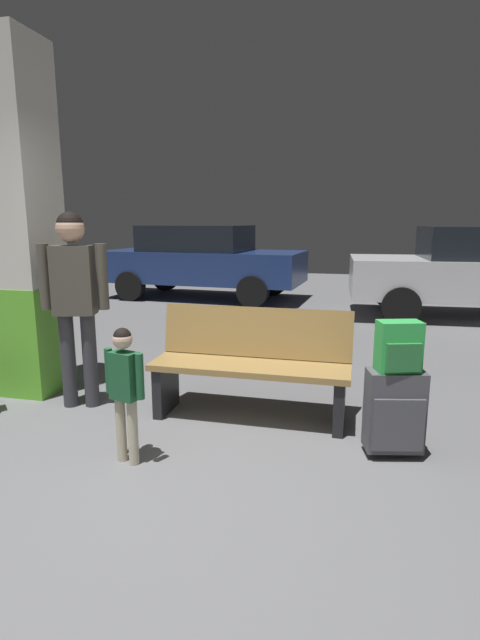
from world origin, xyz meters
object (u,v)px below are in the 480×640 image
object	(u,v)px
child	(125,381)
structural_pillar	(20,225)
backpack_bright	(399,347)
bench	(251,364)
parked_car_far	(202,260)
adult	(74,289)
suitcase	(394,411)

from	to	relation	value
child	structural_pillar	bearing A→B (deg)	143.77
backpack_bright	bench	bearing A→B (deg)	157.53
structural_pillar	child	distance (m)	2.15
structural_pillar	bench	world-z (taller)	structural_pillar
child	parked_car_far	size ratio (longest dim) A/B	0.22
structural_pillar	parked_car_far	size ratio (longest dim) A/B	0.74
structural_pillar	backpack_bright	bearing A→B (deg)	-10.70
parked_car_far	adult	bearing A→B (deg)	-82.10
suitcase	backpack_bright	size ratio (longest dim) A/B	1.78
child	adult	distance (m)	1.29
child	parked_car_far	bearing A→B (deg)	103.78
structural_pillar	child	size ratio (longest dim) A/B	3.40
structural_pillar	suitcase	bearing A→B (deg)	-10.69
backpack_bright	structural_pillar	bearing A→B (deg)	169.30
parked_car_far	structural_pillar	bearing A→B (deg)	-88.39
suitcase	parked_car_far	distance (m)	7.32
backpack_bright	child	distance (m)	1.82
suitcase	adult	world-z (taller)	adult
backpack_bright	child	size ratio (longest dim) A/B	0.37
suitcase	child	world-z (taller)	child
backpack_bright	parked_car_far	size ratio (longest dim) A/B	0.08
adult	suitcase	bearing A→B (deg)	-7.26
bench	parked_car_far	distance (m)	6.45
suitcase	adult	size ratio (longest dim) A/B	0.36
bench	adult	xyz separation A→B (m)	(-1.49, -0.12, 0.59)
suitcase	adult	distance (m)	2.70
backpack_bright	adult	bearing A→B (deg)	172.73
suitcase	bench	bearing A→B (deg)	157.53
child	bench	bearing A→B (deg)	56.65
bench	adult	bearing A→B (deg)	-175.29
bench	backpack_bright	bearing A→B (deg)	-22.47
suitcase	backpack_bright	world-z (taller)	backpack_bright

